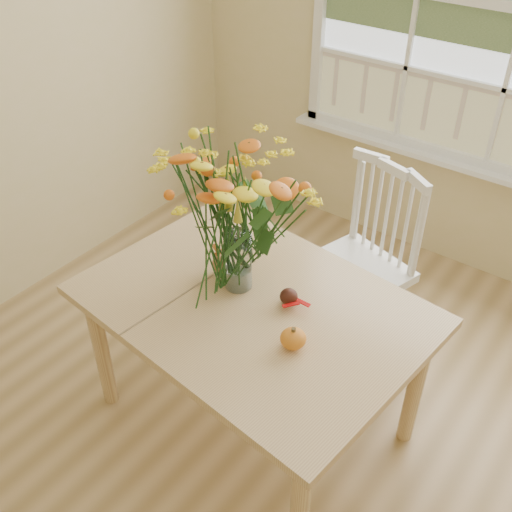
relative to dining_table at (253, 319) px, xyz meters
The scene contains 6 objects.
dining_table is the anchor object (origin of this frame).
windsor_chair 0.80m from the dining_table, 81.71° to the left, with size 0.56×0.55×0.98m.
flower_vase 0.49m from the dining_table, 156.95° to the left, with size 0.54×0.54×0.64m.
pumpkin 0.32m from the dining_table, 22.54° to the right, with size 0.10×0.10×0.08m, color orange.
turkey_figurine 0.26m from the dining_table, 163.50° to the left, with size 0.11×0.09×0.12m.
dark_gourd 0.19m from the dining_table, 33.56° to the left, with size 0.13×0.10×0.07m.
Camera 1 is at (0.76, -0.94, 2.32)m, focal length 42.00 mm.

